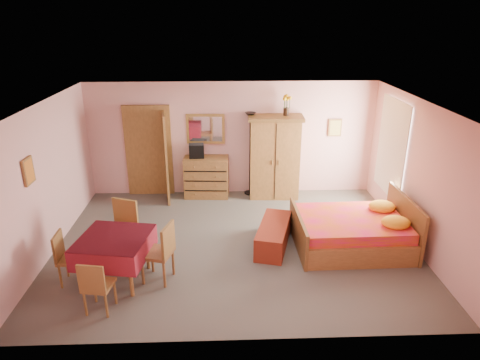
{
  "coord_description": "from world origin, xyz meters",
  "views": [
    {
      "loc": [
        -0.18,
        -6.93,
        3.98
      ],
      "look_at": [
        0.1,
        0.3,
        1.15
      ],
      "focal_mm": 32.0,
      "sensor_mm": 36.0,
      "label": 1
    }
  ],
  "objects_px": {
    "chair_west": "(72,258)",
    "chair_east": "(157,252)",
    "sunflower_vase": "(287,105)",
    "dining_table": "(116,259)",
    "chair_north": "(120,232)",
    "bench": "(274,235)",
    "wall_mirror": "(206,129)",
    "floor_lamp": "(250,154)",
    "chair_south": "(99,285)",
    "bed": "(352,223)",
    "chest_of_drawers": "(207,177)",
    "stereo": "(197,151)",
    "wardrobe": "(275,157)"
  },
  "relations": [
    {
      "from": "wall_mirror",
      "to": "bed",
      "type": "relative_size",
      "value": 0.43
    },
    {
      "from": "sunflower_vase",
      "to": "chair_north",
      "type": "height_order",
      "value": "sunflower_vase"
    },
    {
      "from": "bench",
      "to": "chair_south",
      "type": "distance_m",
      "value": 3.18
    },
    {
      "from": "wall_mirror",
      "to": "bed",
      "type": "distance_m",
      "value": 3.91
    },
    {
      "from": "dining_table",
      "to": "chair_west",
      "type": "bearing_deg",
      "value": -177.12
    },
    {
      "from": "floor_lamp",
      "to": "chair_east",
      "type": "bearing_deg",
      "value": -115.79
    },
    {
      "from": "sunflower_vase",
      "to": "chair_south",
      "type": "relative_size",
      "value": 0.54
    },
    {
      "from": "chest_of_drawers",
      "to": "floor_lamp",
      "type": "xyz_separation_m",
      "value": [
        1.01,
        0.11,
        0.5
      ]
    },
    {
      "from": "dining_table",
      "to": "chair_west",
      "type": "xyz_separation_m",
      "value": [
        -0.67,
        -0.03,
        0.05
      ]
    },
    {
      "from": "floor_lamp",
      "to": "chair_west",
      "type": "bearing_deg",
      "value": -130.7
    },
    {
      "from": "chair_south",
      "to": "stereo",
      "type": "bearing_deg",
      "value": 83.22
    },
    {
      "from": "dining_table",
      "to": "chair_north",
      "type": "distance_m",
      "value": 0.66
    },
    {
      "from": "bed",
      "to": "dining_table",
      "type": "height_order",
      "value": "bed"
    },
    {
      "from": "stereo",
      "to": "bed",
      "type": "distance_m",
      "value": 3.83
    },
    {
      "from": "wall_mirror",
      "to": "bench",
      "type": "bearing_deg",
      "value": -59.36
    },
    {
      "from": "bench",
      "to": "dining_table",
      "type": "distance_m",
      "value": 2.78
    },
    {
      "from": "wardrobe",
      "to": "chair_north",
      "type": "distance_m",
      "value": 3.95
    },
    {
      "from": "sunflower_vase",
      "to": "bed",
      "type": "height_order",
      "value": "sunflower_vase"
    },
    {
      "from": "chair_north",
      "to": "bed",
      "type": "bearing_deg",
      "value": -154.94
    },
    {
      "from": "chair_north",
      "to": "chair_west",
      "type": "distance_m",
      "value": 0.91
    },
    {
      "from": "wall_mirror",
      "to": "floor_lamp",
      "type": "relative_size",
      "value": 0.45
    },
    {
      "from": "chest_of_drawers",
      "to": "floor_lamp",
      "type": "relative_size",
      "value": 0.51
    },
    {
      "from": "chair_north",
      "to": "chair_east",
      "type": "height_order",
      "value": "chair_north"
    },
    {
      "from": "chair_west",
      "to": "chair_south",
      "type": "bearing_deg",
      "value": 39.18
    },
    {
      "from": "chest_of_drawers",
      "to": "chair_north",
      "type": "height_order",
      "value": "chair_north"
    },
    {
      "from": "chest_of_drawers",
      "to": "dining_table",
      "type": "xyz_separation_m",
      "value": [
        -1.31,
        -3.33,
        -0.09
      ]
    },
    {
      "from": "wall_mirror",
      "to": "chair_west",
      "type": "relative_size",
      "value": 1.01
    },
    {
      "from": "wardrobe",
      "to": "chair_north",
      "type": "xyz_separation_m",
      "value": [
        -2.93,
        -2.62,
        -0.43
      ]
    },
    {
      "from": "sunflower_vase",
      "to": "dining_table",
      "type": "distance_m",
      "value": 4.86
    },
    {
      "from": "sunflower_vase",
      "to": "bed",
      "type": "bearing_deg",
      "value": -69.52
    },
    {
      "from": "sunflower_vase",
      "to": "bench",
      "type": "distance_m",
      "value": 3.07
    },
    {
      "from": "wall_mirror",
      "to": "floor_lamp",
      "type": "bearing_deg",
      "value": -1.9
    },
    {
      "from": "chair_north",
      "to": "dining_table",
      "type": "bearing_deg",
      "value": 117.13
    },
    {
      "from": "chair_north",
      "to": "chair_west",
      "type": "bearing_deg",
      "value": 69.57
    },
    {
      "from": "chest_of_drawers",
      "to": "chair_north",
      "type": "bearing_deg",
      "value": -113.62
    },
    {
      "from": "chair_west",
      "to": "chair_north",
      "type": "bearing_deg",
      "value": 137.18
    },
    {
      "from": "sunflower_vase",
      "to": "bench",
      "type": "relative_size",
      "value": 0.35
    },
    {
      "from": "chair_south",
      "to": "chair_east",
      "type": "distance_m",
      "value": 1.03
    },
    {
      "from": "stereo",
      "to": "chair_west",
      "type": "relative_size",
      "value": 0.39
    },
    {
      "from": "sunflower_vase",
      "to": "chair_north",
      "type": "distance_m",
      "value": 4.45
    },
    {
      "from": "sunflower_vase",
      "to": "chair_east",
      "type": "bearing_deg",
      "value": -126.18
    },
    {
      "from": "chair_south",
      "to": "chair_west",
      "type": "height_order",
      "value": "chair_west"
    },
    {
      "from": "sunflower_vase",
      "to": "chair_east",
      "type": "relative_size",
      "value": 0.46
    },
    {
      "from": "wardrobe",
      "to": "stereo",
      "type": "bearing_deg",
      "value": -179.52
    },
    {
      "from": "chair_south",
      "to": "chair_east",
      "type": "xyz_separation_m",
      "value": [
        0.72,
        0.73,
        0.07
      ]
    },
    {
      "from": "bench",
      "to": "floor_lamp",
      "type": "bearing_deg",
      "value": 96.63
    },
    {
      "from": "chair_east",
      "to": "bench",
      "type": "bearing_deg",
      "value": -47.29
    },
    {
      "from": "chair_west",
      "to": "chair_east",
      "type": "xyz_separation_m",
      "value": [
        1.32,
        0.02,
        0.06
      ]
    },
    {
      "from": "wardrobe",
      "to": "chair_west",
      "type": "bearing_deg",
      "value": -133.96
    },
    {
      "from": "chair_east",
      "to": "chair_north",
      "type": "bearing_deg",
      "value": 63.62
    }
  ]
}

